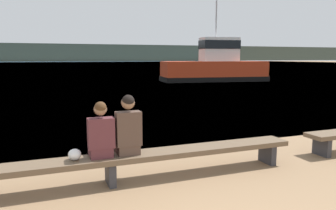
% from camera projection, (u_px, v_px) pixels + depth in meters
% --- Properties ---
extents(water_surface, '(240.00, 240.00, 0.00)m').
position_uv_depth(water_surface, '(46.00, 63.00, 118.14)').
color(water_surface, '#426B8E').
rests_on(water_surface, ground).
extents(far_shoreline, '(600.00, 12.00, 9.58)m').
position_uv_depth(far_shoreline, '(44.00, 52.00, 181.77)').
color(far_shoreline, '#424738').
rests_on(far_shoreline, ground).
extents(bench_main, '(7.00, 0.51, 0.49)m').
position_uv_depth(bench_main, '(110.00, 161.00, 5.49)').
color(bench_main, brown).
rests_on(bench_main, ground).
extents(person_left, '(0.42, 0.41, 0.94)m').
position_uv_depth(person_left, '(101.00, 134.00, 5.38)').
color(person_left, '#56282D').
rests_on(person_left, bench_main).
extents(person_right, '(0.42, 0.42, 1.03)m').
position_uv_depth(person_right, '(128.00, 128.00, 5.53)').
color(person_right, '#4C382D').
rests_on(person_right, bench_main).
extents(shopping_bag, '(0.21, 0.23, 0.18)m').
position_uv_depth(shopping_bag, '(75.00, 155.00, 5.28)').
color(shopping_bag, white).
rests_on(shopping_bag, bench_main).
extents(tugboat_red, '(9.85, 4.46, 7.10)m').
position_uv_depth(tugboat_red, '(215.00, 67.00, 29.65)').
color(tugboat_red, red).
rests_on(tugboat_red, water_surface).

